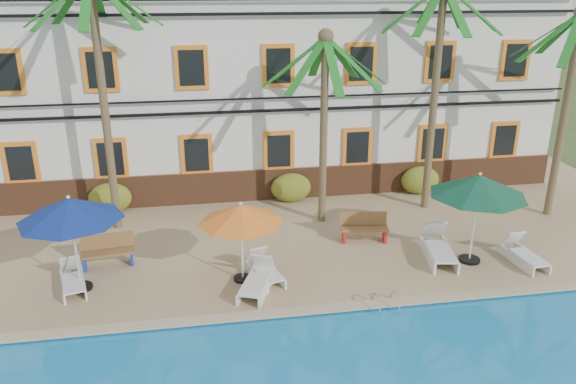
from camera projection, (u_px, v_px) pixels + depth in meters
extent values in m
plane|color=#384C23|center=(263.00, 305.00, 14.83)|extent=(100.00, 100.00, 0.00)
cube|color=tan|center=(245.00, 225.00, 19.40)|extent=(30.00, 12.00, 0.25)
cube|color=tan|center=(267.00, 314.00, 13.90)|extent=(30.00, 0.35, 0.06)
cube|color=silver|center=(229.00, 56.00, 22.22)|extent=(25.00, 6.00, 10.00)
cube|color=brown|center=(239.00, 186.00, 20.94)|extent=(25.00, 0.12, 1.20)
cube|color=orange|center=(21.00, 163.00, 19.33)|extent=(1.15, 0.10, 1.50)
cube|color=black|center=(21.00, 163.00, 19.28)|extent=(0.85, 0.04, 1.20)
cube|color=orange|center=(111.00, 159.00, 19.79)|extent=(1.15, 0.10, 1.50)
cube|color=black|center=(111.00, 159.00, 19.75)|extent=(0.85, 0.04, 1.20)
cube|color=orange|center=(197.00, 155.00, 20.26)|extent=(1.15, 0.10, 1.50)
cube|color=black|center=(197.00, 155.00, 20.21)|extent=(0.85, 0.04, 1.20)
cube|color=orange|center=(279.00, 151.00, 20.72)|extent=(1.15, 0.10, 1.50)
cube|color=black|center=(279.00, 151.00, 20.67)|extent=(0.85, 0.04, 1.20)
cube|color=orange|center=(357.00, 147.00, 21.18)|extent=(1.15, 0.10, 1.50)
cube|color=black|center=(358.00, 147.00, 21.14)|extent=(0.85, 0.04, 1.20)
cube|color=orange|center=(432.00, 143.00, 21.65)|extent=(1.15, 0.10, 1.50)
cube|color=black|center=(433.00, 144.00, 21.60)|extent=(0.85, 0.04, 1.20)
cube|color=orange|center=(504.00, 140.00, 22.11)|extent=(1.15, 0.10, 1.50)
cube|color=black|center=(505.00, 140.00, 22.07)|extent=(0.85, 0.04, 1.20)
cube|color=orange|center=(5.00, 72.00, 18.24)|extent=(1.15, 0.10, 1.50)
cube|color=black|center=(5.00, 72.00, 18.19)|extent=(0.85, 0.04, 1.20)
cube|color=orange|center=(101.00, 70.00, 18.70)|extent=(1.15, 0.10, 1.50)
cube|color=black|center=(100.00, 70.00, 18.66)|extent=(0.85, 0.04, 1.20)
cube|color=orange|center=(192.00, 68.00, 19.17)|extent=(1.15, 0.10, 1.50)
cube|color=black|center=(192.00, 68.00, 19.12)|extent=(0.85, 0.04, 1.20)
cube|color=orange|center=(278.00, 66.00, 19.63)|extent=(1.15, 0.10, 1.50)
cube|color=black|center=(279.00, 66.00, 19.59)|extent=(0.85, 0.04, 1.20)
cube|color=orange|center=(361.00, 64.00, 20.10)|extent=(1.15, 0.10, 1.50)
cube|color=black|center=(361.00, 64.00, 20.05)|extent=(0.85, 0.04, 1.20)
cube|color=orange|center=(440.00, 62.00, 20.56)|extent=(1.15, 0.10, 1.50)
cube|color=black|center=(440.00, 62.00, 20.51)|extent=(0.85, 0.04, 1.20)
cube|color=orange|center=(515.00, 60.00, 21.02)|extent=(1.15, 0.10, 1.50)
cube|color=black|center=(516.00, 60.00, 20.98)|extent=(0.85, 0.04, 1.20)
cube|color=black|center=(237.00, 112.00, 19.81)|extent=(25.00, 0.08, 0.10)
cube|color=black|center=(237.00, 99.00, 19.65)|extent=(25.00, 0.08, 0.06)
cube|color=black|center=(234.00, 14.00, 18.65)|extent=(25.00, 0.08, 0.10)
cube|color=black|center=(234.00, 0.00, 18.49)|extent=(25.00, 0.08, 0.06)
cylinder|color=brown|center=(105.00, 110.00, 17.52)|extent=(0.26, 0.26, 8.01)
cube|color=#165F1A|center=(56.00, 0.00, 16.23)|extent=(2.01, 0.28, 1.53)
cube|color=#165F1A|center=(62.00, 1.00, 15.62)|extent=(1.62, 1.62, 1.53)
cube|color=#165F1A|center=(86.00, 1.00, 15.46)|extent=(0.28, 2.01, 1.53)
cube|color=#165F1A|center=(114.00, 0.00, 15.84)|extent=(1.62, 1.62, 1.53)
cube|color=#165F1A|center=(127.00, 0.00, 16.54)|extent=(2.01, 0.28, 1.53)
cylinder|color=brown|center=(324.00, 134.00, 18.37)|extent=(0.26, 0.26, 6.17)
sphere|color=brown|center=(326.00, 36.00, 17.29)|extent=(0.50, 0.50, 0.50)
cube|color=#165F1A|center=(318.00, 57.00, 18.47)|extent=(0.28, 2.01, 1.53)
cube|color=#165F1A|center=(299.00, 59.00, 18.09)|extent=(1.62, 1.62, 1.53)
cube|color=#165F1A|center=(294.00, 62.00, 17.40)|extent=(2.01, 0.28, 1.53)
cube|color=#165F1A|center=(308.00, 65.00, 16.79)|extent=(1.62, 1.62, 1.53)
cube|color=#165F1A|center=(333.00, 66.00, 16.63)|extent=(0.28, 2.01, 1.53)
cube|color=#165F1A|center=(353.00, 64.00, 17.01)|extent=(1.62, 1.62, 1.53)
cube|color=#165F1A|center=(356.00, 61.00, 17.70)|extent=(2.01, 0.28, 1.53)
cube|color=#165F1A|center=(341.00, 58.00, 18.31)|extent=(1.62, 1.62, 1.53)
cylinder|color=brown|center=(434.00, 103.00, 19.27)|extent=(0.26, 0.26, 7.70)
cube|color=#165F1A|center=(430.00, 7.00, 19.10)|extent=(0.28, 2.01, 1.53)
cube|color=#165F1A|center=(414.00, 7.00, 18.72)|extent=(1.62, 1.62, 1.53)
cube|color=#165F1A|center=(413.00, 8.00, 18.03)|extent=(2.01, 0.28, 1.53)
cube|color=#165F1A|center=(431.00, 9.00, 17.42)|extent=(1.62, 1.62, 1.53)
cube|color=#165F1A|center=(456.00, 10.00, 17.26)|extent=(0.28, 2.01, 1.53)
cube|color=#165F1A|center=(473.00, 9.00, 17.64)|extent=(1.62, 1.62, 1.53)
cube|color=#165F1A|center=(471.00, 8.00, 18.33)|extent=(2.01, 0.28, 1.53)
cube|color=#165F1A|center=(453.00, 7.00, 18.94)|extent=(1.62, 1.62, 1.53)
cylinder|color=brown|center=(563.00, 119.00, 18.78)|extent=(0.26, 0.26, 6.87)
cube|color=#165F1A|center=(559.00, 34.00, 18.76)|extent=(0.28, 2.01, 1.53)
cube|color=#165F1A|center=(545.00, 35.00, 18.38)|extent=(1.62, 1.62, 1.53)
cube|color=#165F1A|center=(549.00, 37.00, 17.68)|extent=(2.01, 0.28, 1.53)
cube|color=#165F1A|center=(572.00, 39.00, 17.08)|extent=(1.62, 1.62, 1.53)
ellipsoid|color=#1E5117|center=(110.00, 198.00, 19.92)|extent=(1.50, 0.90, 1.10)
ellipsoid|color=#1E5117|center=(291.00, 188.00, 20.93)|extent=(1.50, 0.90, 1.10)
ellipsoid|color=#1E5117|center=(420.00, 180.00, 21.72)|extent=(1.50, 0.90, 1.10)
cylinder|color=black|center=(81.00, 287.00, 15.10)|extent=(0.60, 0.60, 0.09)
cylinder|color=silver|center=(75.00, 245.00, 14.66)|extent=(0.06, 0.06, 2.59)
cone|color=navy|center=(70.00, 209.00, 14.30)|extent=(2.69, 2.69, 0.59)
sphere|color=silver|center=(68.00, 197.00, 14.19)|extent=(0.10, 0.10, 0.10)
cylinder|color=black|center=(243.00, 278.00, 15.56)|extent=(0.52, 0.52, 0.07)
cylinder|color=silver|center=(242.00, 243.00, 15.18)|extent=(0.06, 0.06, 2.22)
cone|color=orange|center=(241.00, 213.00, 14.88)|extent=(2.31, 2.31, 0.51)
sphere|color=silver|center=(241.00, 204.00, 14.78)|extent=(0.10, 0.10, 0.10)
cylinder|color=black|center=(469.00, 260.00, 16.60)|extent=(0.62, 0.62, 0.09)
cylinder|color=silver|center=(474.00, 220.00, 16.14)|extent=(0.06, 0.06, 2.66)
cone|color=#0F4530|center=(479.00, 185.00, 15.77)|extent=(2.77, 2.77, 0.61)
sphere|color=silver|center=(480.00, 174.00, 15.66)|extent=(0.10, 0.10, 0.10)
cube|color=silver|center=(73.00, 283.00, 14.84)|extent=(0.79, 1.24, 0.05)
cube|color=silver|center=(70.00, 263.00, 15.45)|extent=(0.62, 0.54, 0.57)
cube|color=silver|center=(63.00, 286.00, 14.98)|extent=(0.45, 1.59, 0.26)
cube|color=silver|center=(84.00, 282.00, 15.18)|extent=(0.45, 1.59, 0.26)
cube|color=silver|center=(254.00, 285.00, 14.70)|extent=(1.00, 1.38, 0.06)
cube|color=silver|center=(263.00, 262.00, 15.42)|extent=(0.71, 0.64, 0.63)
cube|color=silver|center=(247.00, 284.00, 15.04)|extent=(0.72, 1.68, 0.29)
cube|color=silver|center=(267.00, 287.00, 14.92)|extent=(0.72, 1.68, 0.29)
cube|color=silver|center=(268.00, 273.00, 15.35)|extent=(0.84, 1.25, 0.05)
cube|color=silver|center=(256.00, 254.00, 15.95)|extent=(0.63, 0.56, 0.57)
cube|color=silver|center=(256.00, 276.00, 15.48)|extent=(0.52, 1.58, 0.26)
cube|color=silver|center=(273.00, 272.00, 15.70)|extent=(0.52, 1.58, 0.26)
cube|color=silver|center=(441.00, 252.00, 16.39)|extent=(0.91, 1.55, 0.07)
cube|color=silver|center=(434.00, 229.00, 17.24)|extent=(0.75, 0.64, 0.72)
cube|color=silver|center=(427.00, 253.00, 16.72)|extent=(0.42, 2.05, 0.34)
cube|color=silver|center=(449.00, 253.00, 16.71)|extent=(0.42, 2.05, 0.34)
cube|color=silver|center=(529.00, 257.00, 16.20)|extent=(0.65, 1.23, 0.05)
cube|color=silver|center=(513.00, 239.00, 16.87)|extent=(0.59, 0.48, 0.59)
cube|color=silver|center=(515.00, 260.00, 16.40)|extent=(0.20, 1.69, 0.27)
cube|color=silver|center=(531.00, 257.00, 16.53)|extent=(0.20, 1.69, 0.27)
cube|color=olive|center=(107.00, 253.00, 16.16)|extent=(1.55, 0.64, 0.06)
cube|color=olive|center=(106.00, 241.00, 16.26)|extent=(1.49, 0.26, 0.45)
cube|color=navy|center=(85.00, 263.00, 16.06)|extent=(0.14, 0.46, 0.40)
cube|color=navy|center=(132.00, 257.00, 16.42)|extent=(0.14, 0.46, 0.40)
cube|color=olive|center=(365.00, 229.00, 17.73)|extent=(1.55, 0.68, 0.06)
cube|color=olive|center=(364.00, 218.00, 17.84)|extent=(1.49, 0.29, 0.45)
cube|color=red|center=(344.00, 235.00, 17.80)|extent=(0.15, 0.46, 0.40)
cube|color=red|center=(385.00, 235.00, 17.82)|extent=(0.15, 0.46, 0.40)
torus|color=silver|center=(376.00, 307.00, 14.24)|extent=(0.04, 0.74, 0.74)
torus|color=silver|center=(395.00, 305.00, 14.32)|extent=(0.04, 0.74, 0.74)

